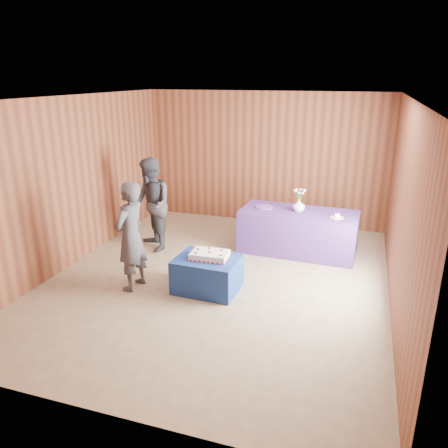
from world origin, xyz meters
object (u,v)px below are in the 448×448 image
at_px(cake_table, 207,274).
at_px(guest_left, 131,237).
at_px(sheet_cake, 210,255).
at_px(vase, 299,205).
at_px(serving_table, 298,232).
at_px(guest_right, 151,205).

distance_m(cake_table, guest_left, 1.23).
distance_m(sheet_cake, guest_left, 1.16).
height_order(vase, guest_left, guest_left).
bearing_deg(guest_left, cake_table, 111.33).
relative_size(serving_table, sheet_cake, 3.53).
bearing_deg(cake_table, sheet_cake, 25.05).
xyz_separation_m(cake_table, sheet_cake, (0.04, 0.01, 0.30)).
relative_size(serving_table, guest_left, 1.24).
distance_m(serving_table, guest_right, 2.63).
height_order(cake_table, vase, vase).
bearing_deg(guest_right, guest_left, -27.93).
bearing_deg(guest_left, guest_right, -156.94).
bearing_deg(guest_left, sheet_cake, 111.62).
bearing_deg(guest_right, serving_table, 61.21).
bearing_deg(cake_table, guest_left, -163.64).
relative_size(guest_left, guest_right, 0.97).
xyz_separation_m(cake_table, vase, (1.02, 1.86, 0.61)).
bearing_deg(cake_table, vase, 63.60).
distance_m(vase, guest_right, 2.58).
height_order(serving_table, guest_left, guest_left).
height_order(sheet_cake, guest_right, guest_right).
distance_m(cake_table, sheet_cake, 0.30).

